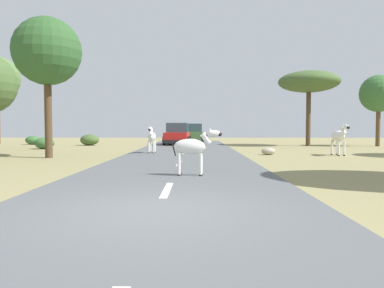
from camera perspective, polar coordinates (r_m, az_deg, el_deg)
The scene contains 15 objects.
ground_plane at distance 6.36m, azimuth -6.09°, elevation -10.52°, with size 90.00×90.00×0.00m, color #8E8456.
road at distance 6.35m, azimuth -5.32°, elevation -10.31°, with size 6.00×64.00×0.05m, color #56595B.
lane_markings at distance 5.38m, azimuth -6.46°, elevation -12.39°, with size 0.16×56.00×0.01m.
zebra_0 at distance 20.09m, azimuth -6.23°, elevation 1.08°, with size 0.42×1.54×1.45m.
zebra_1 at distance 10.66m, azimuth 0.14°, elevation -0.49°, with size 1.46×0.44×1.37m.
zebra_2 at distance 20.28m, azimuth 21.71°, elevation 1.10°, with size 0.56×1.74×1.64m.
car_0 at distance 35.91m, azimuth 0.19°, elevation 1.65°, with size 2.03×4.34×1.74m.
car_1 at distance 29.96m, azimuth -2.26°, elevation 1.46°, with size 2.16×4.41×1.74m.
tree_2 at distance 18.97m, azimuth -21.42°, elevation 13.05°, with size 3.15×3.15×6.56m.
tree_5 at distance 30.01m, azimuth 17.56°, elevation 9.06°, with size 4.63×4.63×5.73m.
tree_7 at distance 31.44m, azimuth 26.83°, elevation 6.91°, with size 2.80×2.80×5.39m.
bush_0 at distance 26.49m, azimuth -21.78°, elevation 0.12°, with size 1.28×1.15×0.77m, color #386633.
bush_1 at distance 30.52m, azimuth -15.49°, elevation 0.62°, with size 1.47×1.32×0.88m, color #425B2D.
bush_2 at distance 33.55m, azimuth -23.32°, elevation 0.54°, with size 1.21×1.09×0.73m, color #386633.
rock_0 at distance 19.76m, azimuth 11.68°, elevation -1.09°, with size 0.73×0.55×0.38m, color #A89E8C.
Camera 1 is at (0.73, -6.15, 1.44)m, focal length 34.62 mm.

